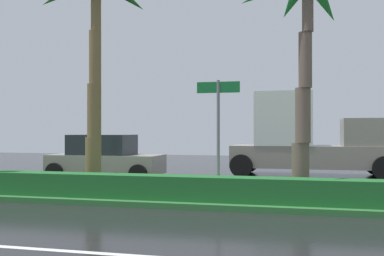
{
  "coord_description": "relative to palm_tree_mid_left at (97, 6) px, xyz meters",
  "views": [
    {
      "loc": [
        0.51,
        -4.49,
        1.87
      ],
      "look_at": [
        -2.94,
        9.35,
        1.96
      ],
      "focal_mm": 43.25,
      "sensor_mm": 36.0,
      "label": 1
    }
  ],
  "objects": [
    {
      "name": "median_strip",
      "position": [
        5.37,
        0.26,
        -5.41
      ],
      "size": [
        85.5,
        4.0,
        0.15
      ],
      "primitive_type": "cube",
      "color": "#2D6B33",
      "rests_on": "ground_plane"
    },
    {
      "name": "median_hedge",
      "position": [
        5.37,
        -1.14,
        -5.03
      ],
      "size": [
        76.5,
        0.7,
        0.6
      ],
      "color": "#1E6028",
      "rests_on": "median_strip"
    },
    {
      "name": "box_truck_lead",
      "position": [
        5.93,
        7.48,
        -3.93
      ],
      "size": [
        6.4,
        2.64,
        3.46
      ],
      "color": "gray",
      "rests_on": "ground_plane"
    },
    {
      "name": "palm_tree_mid_left",
      "position": [
        0.0,
        0.0,
        0.0
      ],
      "size": [
        3.56,
        3.44,
        6.69
      ],
      "color": "brown",
      "rests_on": "median_strip"
    },
    {
      "name": "car_in_traffic_leading",
      "position": [
        -1.63,
        4.1,
        -4.66
      ],
      "size": [
        4.3,
        2.02,
        1.72
      ],
      "color": "gray",
      "rests_on": "ground_plane"
    },
    {
      "name": "palm_tree_centre_left",
      "position": [
        5.87,
        -0.2,
        -0.41
      ],
      "size": [
        3.62,
        3.36,
        6.18
      ],
      "color": "brown",
      "rests_on": "median_strip"
    },
    {
      "name": "street_name_sign",
      "position": [
        3.7,
        -0.74,
        -3.4
      ],
      "size": [
        1.1,
        0.08,
        3.0
      ],
      "color": "slate",
      "rests_on": "median_strip"
    },
    {
      "name": "ground_plane",
      "position": [
        5.37,
        1.26,
        -5.53
      ],
      "size": [
        90.0,
        42.0,
        0.1
      ],
      "primitive_type": "cube",
      "color": "black"
    }
  ]
}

